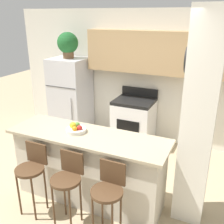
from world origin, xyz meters
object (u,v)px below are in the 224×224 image
Objects in this scene: potted_plant_on_fridge at (68,44)px; fruit_bowl at (76,129)px; stove_range at (134,122)px; bar_stool_mid at (68,180)px; refrigerator at (71,96)px; bar_stool_left at (32,169)px; bar_stool_right at (108,191)px.

potted_plant_on_fridge reaches higher than fruit_bowl.
stove_range is 1.14× the size of bar_stool_mid.
refrigerator is at bearing -63.11° from potted_plant_on_fridge.
potted_plant_on_fridge is at bearing -178.51° from stove_range.
refrigerator is 2.49m from bar_stool_left.
potted_plant_on_fridge reaches higher than bar_stool_left.
refrigerator is 3.17× the size of potted_plant_on_fridge.
refrigerator is at bearing 111.36° from bar_stool_left.
fruit_bowl is at bearing 55.60° from bar_stool_left.
bar_stool_left is (-0.51, -2.35, 0.16)m from stove_range.
bar_stool_left is at bearing -102.13° from stove_range.
fruit_bowl is (0.35, 0.51, 0.41)m from bar_stool_left.
refrigerator is 1.72× the size of bar_stool_right.
stove_range is 4.05× the size of fruit_bowl.
bar_stool_left is at bearing 180.00° from bar_stool_right.
refrigerator is 1.72× the size of bar_stool_left.
bar_stool_right is (1.06, 0.00, 0.00)m from bar_stool_left.
fruit_bowl is at bearing 144.15° from bar_stool_right.
bar_stool_left is at bearing -124.40° from fruit_bowl.
refrigerator is at bearing 130.31° from bar_stool_right.
bar_stool_mid and bar_stool_right have the same top height.
stove_range is 2.42m from bar_stool_right.
stove_range reaches higher than bar_stool_mid.
stove_range is 2.11× the size of potted_plant_on_fridge.
bar_stool_mid is 0.53m from bar_stool_right.
bar_stool_left is at bearing -68.64° from refrigerator.
fruit_bowl is at bearing 109.27° from bar_stool_mid.
refrigerator reaches higher than fruit_bowl.
stove_range is at bearing 85.18° from fruit_bowl.
refrigerator reaches higher than stove_range.
fruit_bowl is at bearing -55.14° from potted_plant_on_fridge.
potted_plant_on_fridge is at bearing 121.79° from bar_stool_mid.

